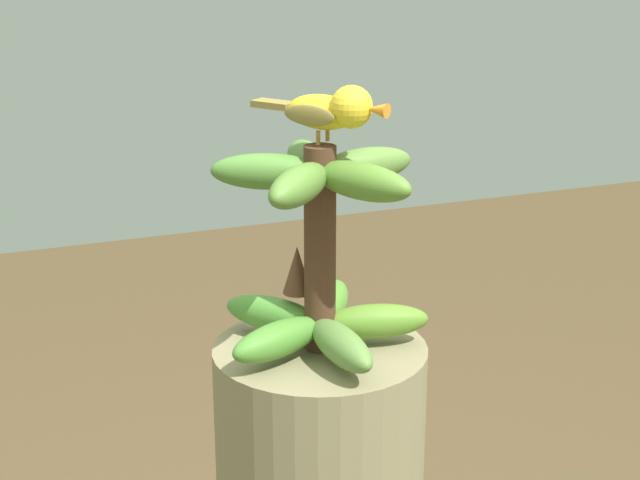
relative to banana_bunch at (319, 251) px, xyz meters
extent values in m
cylinder|color=#4C2D1E|center=(0.00, 0.00, 0.00)|extent=(0.04, 0.04, 0.25)
ellipsoid|color=#4B882F|center=(-0.06, -0.03, -0.09)|extent=(0.14, 0.09, 0.04)
ellipsoid|color=#5C863C|center=(0.01, -0.07, -0.09)|extent=(0.05, 0.14, 0.04)
ellipsoid|color=#598929|center=(0.07, -0.02, -0.09)|extent=(0.14, 0.07, 0.04)
ellipsoid|color=#4F8E2E|center=(0.04, 0.06, -0.09)|extent=(0.11, 0.14, 0.04)
ellipsoid|color=#4A8B31|center=(-0.04, 0.05, -0.09)|extent=(0.12, 0.13, 0.04)
ellipsoid|color=#547F31|center=(-0.04, -0.05, 0.10)|extent=(0.12, 0.13, 0.04)
ellipsoid|color=#55822D|center=(0.03, -0.05, 0.10)|extent=(0.10, 0.14, 0.04)
ellipsoid|color=#598135|center=(0.06, 0.01, 0.10)|extent=(0.14, 0.07, 0.04)
ellipsoid|color=#59853C|center=(0.01, 0.06, 0.10)|extent=(0.06, 0.14, 0.04)
ellipsoid|color=#4E8232|center=(-0.05, 0.03, 0.10)|extent=(0.14, 0.10, 0.04)
cone|color=brown|center=(-0.02, 0.03, -0.03)|extent=(0.04, 0.04, 0.06)
cylinder|color=#C68933|center=(0.00, 0.00, 0.14)|extent=(0.00, 0.01, 0.02)
cylinder|color=#C68933|center=(0.02, 0.02, 0.14)|extent=(0.00, 0.00, 0.02)
ellipsoid|color=yellow|center=(0.01, 0.01, 0.16)|extent=(0.09, 0.10, 0.04)
ellipsoid|color=olive|center=(-0.01, 0.00, 0.16)|extent=(0.05, 0.06, 0.02)
ellipsoid|color=olive|center=(0.02, 0.03, 0.16)|extent=(0.05, 0.06, 0.02)
cube|color=olive|center=(-0.03, 0.07, 0.17)|extent=(0.05, 0.06, 0.01)
sphere|color=yellow|center=(0.03, -0.02, 0.17)|extent=(0.05, 0.05, 0.05)
sphere|color=black|center=(0.05, -0.01, 0.18)|extent=(0.01, 0.01, 0.01)
cone|color=orange|center=(0.05, -0.05, 0.17)|extent=(0.03, 0.03, 0.02)
camera|label=1|loc=(-0.41, -1.05, 0.38)|focal=56.09mm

